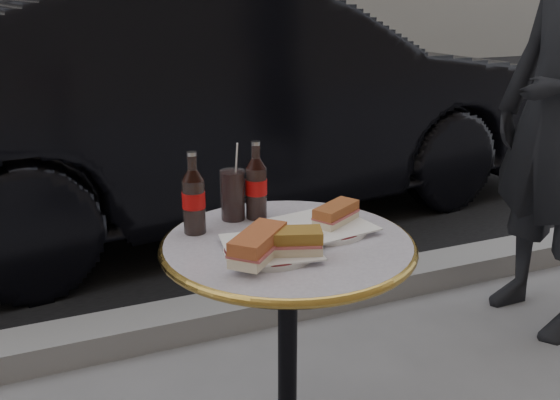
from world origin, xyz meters
name	(u,v)px	position (x,y,z in m)	size (l,w,h in m)	color
asphalt_road	(84,130)	(0.00, 5.00, 0.00)	(40.00, 8.00, 0.00)	black
curb	(198,319)	(0.00, 0.90, 0.05)	(40.00, 0.20, 0.12)	gray
bistro_table	(287,370)	(0.00, 0.00, 0.37)	(0.62, 0.62, 0.73)	#BAB2C4
plate_left	(270,250)	(-0.07, -0.05, 0.74)	(0.22, 0.22, 0.01)	silver
plate_right	(323,227)	(0.11, 0.03, 0.74)	(0.22, 0.22, 0.01)	white
sandwich_left_a	(258,246)	(-0.11, -0.10, 0.77)	(0.17, 0.08, 0.06)	#AB522B
sandwich_left_b	(287,243)	(-0.04, -0.10, 0.77)	(0.15, 0.07, 0.05)	olive
sandwich_right	(336,215)	(0.14, 0.03, 0.77)	(0.14, 0.06, 0.05)	#9B5027
cola_bottle_left	(193,193)	(-0.19, 0.14, 0.84)	(0.06, 0.06, 0.21)	black
cola_bottle_right	(256,180)	(-0.01, 0.18, 0.84)	(0.06, 0.06, 0.21)	black
cola_glass	(233,195)	(-0.07, 0.19, 0.80)	(0.07, 0.07, 0.13)	black
parked_car	(228,102)	(0.58, 2.21, 0.68)	(4.15, 1.44, 1.36)	black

